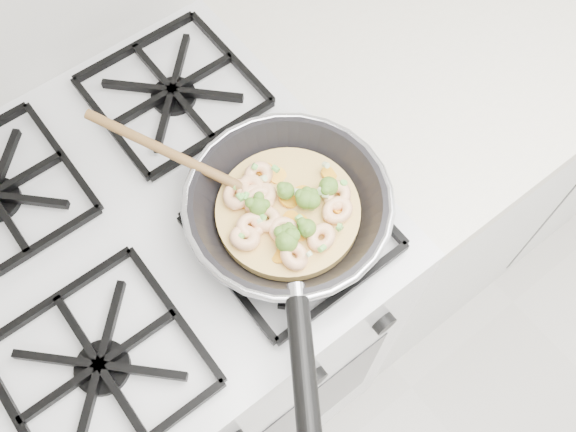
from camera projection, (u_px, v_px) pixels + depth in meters
stove at (188, 315)px, 1.28m from camera, size 0.60×0.60×0.92m
counter_right at (467, 120)px, 1.50m from camera, size 1.00×0.60×0.90m
skillet at (287, 212)px, 0.83m from camera, size 0.33×0.54×0.09m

